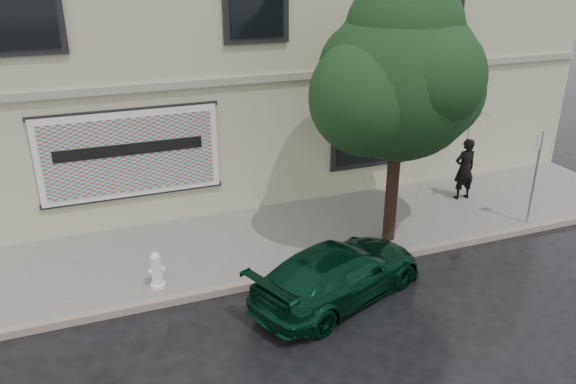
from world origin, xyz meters
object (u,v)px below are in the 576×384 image
object	(u,v)px
pedestrian	(465,169)
street_tree	(400,82)
car	(339,273)
fire_hydrant	(157,270)

from	to	relation	value
pedestrian	street_tree	xyz separation A→B (m)	(-3.11, -1.39, 2.89)
car	street_tree	bearing A→B (deg)	-73.72
car	fire_hydrant	size ratio (longest dim) A/B	5.01
pedestrian	fire_hydrant	world-z (taller)	pedestrian
fire_hydrant	pedestrian	bearing A→B (deg)	25.61
car	fire_hydrant	xyz separation A→B (m)	(-3.38, 1.43, -0.04)
car	pedestrian	size ratio (longest dim) A/B	2.28
fire_hydrant	street_tree	bearing A→B (deg)	17.26
street_tree	fire_hydrant	size ratio (longest dim) A/B	6.99
street_tree	fire_hydrant	bearing A→B (deg)	-177.76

